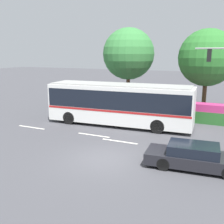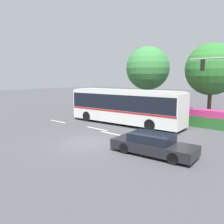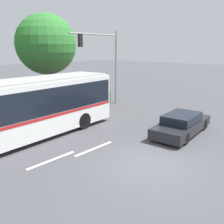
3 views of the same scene
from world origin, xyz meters
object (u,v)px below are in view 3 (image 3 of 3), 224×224
(sedan_foreground, at_px, (182,124))
(street_tree_centre, at_px, (46,44))
(city_bus, at_px, (23,107))
(traffic_light_pole, at_px, (106,57))

(sedan_foreground, bearing_deg, street_tree_centre, 89.41)
(city_bus, height_order, traffic_light_pole, traffic_light_pole)
(traffic_light_pole, distance_m, street_tree_centre, 4.98)
(traffic_light_pole, height_order, street_tree_centre, street_tree_centre)
(city_bus, relative_size, traffic_light_pole, 1.83)
(sedan_foreground, bearing_deg, traffic_light_pole, 69.47)
(sedan_foreground, xyz_separation_m, street_tree_centre, (-0.87, 11.86, 4.50))
(city_bus, bearing_deg, sedan_foreground, 134.46)
(sedan_foreground, relative_size, street_tree_centre, 0.65)
(street_tree_centre, bearing_deg, city_bus, -132.42)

